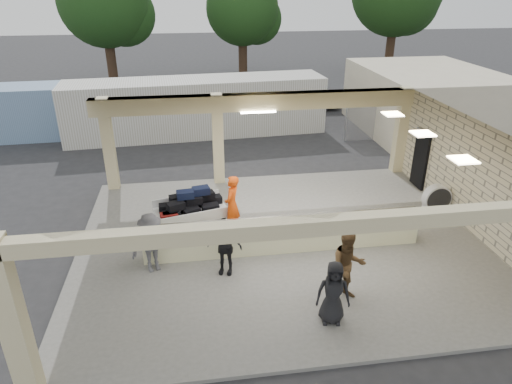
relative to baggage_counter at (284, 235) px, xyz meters
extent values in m
plane|color=#252528|center=(0.00, 0.50, -0.59)|extent=(120.00, 120.00, 0.00)
cube|color=#65635E|center=(0.00, 0.50, -0.54)|extent=(12.00, 10.00, 0.10)
cube|color=beige|center=(0.00, 0.50, 2.91)|extent=(12.00, 10.00, 0.02)
cube|color=beige|center=(6.00, 0.50, 1.16)|extent=(0.02, 10.00, 3.50)
cube|color=black|center=(5.94, 3.70, 0.56)|extent=(0.10, 0.95, 2.10)
cube|color=beige|center=(0.00, 5.25, 2.61)|extent=(12.00, 0.50, 0.60)
cube|color=beige|center=(0.00, -4.35, 2.76)|extent=(12.00, 0.30, 0.30)
cube|color=beige|center=(-5.50, 5.25, 1.21)|extent=(0.40, 0.40, 3.50)
cube|color=beige|center=(-1.50, 5.25, 1.21)|extent=(0.40, 0.40, 3.50)
cube|color=beige|center=(5.80, 5.30, 1.21)|extent=(0.40, 0.40, 3.50)
cube|color=beige|center=(-5.80, -4.30, 1.21)|extent=(0.40, 0.40, 3.50)
cube|color=white|center=(0.00, 5.00, 2.29)|extent=(1.30, 0.12, 0.06)
cube|color=#FFEABF|center=(3.80, 2.00, 2.88)|extent=(0.55, 0.55, 0.04)
cube|color=#FFEABF|center=(3.80, 0.00, 2.88)|extent=(0.55, 0.55, 0.04)
cube|color=#FFEABF|center=(3.80, -2.00, 2.88)|extent=(0.55, 0.55, 0.04)
cube|color=beige|center=(0.00, 0.00, -0.04)|extent=(8.00, 0.50, 0.90)
cube|color=#B7B7BC|center=(0.00, 0.00, 0.46)|extent=(8.20, 0.58, 0.06)
cube|color=silver|center=(-2.61, 1.73, 0.05)|extent=(2.49, 1.85, 0.11)
cylinder|color=black|center=(-3.35, 1.03, -0.31)|extent=(0.19, 0.37, 0.36)
cylinder|color=black|center=(-3.59, 1.98, -0.31)|extent=(0.19, 0.37, 0.36)
cylinder|color=black|center=(-1.62, 1.47, -0.31)|extent=(0.19, 0.37, 0.36)
cylinder|color=black|center=(-1.87, 2.42, -0.31)|extent=(0.19, 0.37, 0.36)
cube|color=silver|center=(-2.77, 2.37, 0.23)|extent=(2.17, 0.60, 0.27)
cube|color=silver|center=(-2.44, 1.08, 0.23)|extent=(2.17, 0.60, 0.27)
cube|color=black|center=(-3.23, 1.29, 0.22)|extent=(0.58, 0.46, 0.23)
cube|color=black|center=(-2.63, 1.45, 0.22)|extent=(0.58, 0.46, 0.23)
cube|color=black|center=(-2.02, 1.60, 0.22)|extent=(0.58, 0.46, 0.23)
cube|color=black|center=(-3.36, 1.81, 0.22)|extent=(0.58, 0.46, 0.23)
cube|color=black|center=(-2.76, 1.96, 0.22)|extent=(0.58, 0.46, 0.23)
cube|color=black|center=(-2.16, 2.12, 0.22)|extent=(0.58, 0.46, 0.23)
cube|color=black|center=(-3.08, 1.42, 0.46)|extent=(0.58, 0.46, 0.23)
cube|color=black|center=(-2.52, 1.75, 0.46)|extent=(0.58, 0.46, 0.23)
cube|color=black|center=(-2.14, 2.03, 0.46)|extent=(0.58, 0.46, 0.23)
cube|color=black|center=(-3.02, 1.90, 0.46)|extent=(0.58, 0.46, 0.23)
cube|color=black|center=(-2.78, 1.68, 0.70)|extent=(0.58, 0.46, 0.23)
cube|color=black|center=(-2.29, 1.90, 0.70)|extent=(0.58, 0.46, 0.23)
cube|color=#590F0C|center=(-3.29, 1.18, 0.22)|extent=(0.58, 0.46, 0.23)
cube|color=black|center=(-1.90, 2.19, 0.22)|extent=(0.58, 0.46, 0.23)
cube|color=black|center=(-2.70, 2.07, 0.46)|extent=(0.58, 0.46, 0.23)
cylinder|color=silver|center=(5.50, 1.48, 0.09)|extent=(0.94, 0.32, 0.94)
cylinder|color=black|center=(5.50, 1.48, 0.09)|extent=(0.83, 0.36, 0.83)
cube|color=silver|center=(5.19, 1.48, -0.33)|extent=(0.06, 0.52, 0.31)
cube|color=silver|center=(5.81, 1.48, -0.33)|extent=(0.06, 0.52, 0.31)
imported|color=#E7460C|center=(-1.38, 1.25, 0.45)|extent=(0.62, 0.78, 1.88)
imported|color=brown|center=(1.06, -2.41, 0.44)|extent=(0.91, 0.42, 1.85)
imported|color=black|center=(-1.79, -0.89, 0.31)|extent=(0.99, 0.59, 1.58)
imported|color=#4C4B50|center=(-3.70, -0.50, 0.37)|extent=(1.17, 0.76, 1.71)
imported|color=black|center=(0.48, -3.18, 0.30)|extent=(0.82, 0.46, 1.58)
imported|color=white|center=(9.35, 12.61, 0.16)|extent=(5.73, 3.94, 1.49)
imported|color=white|center=(12.82, 13.55, 0.15)|extent=(4.99, 2.89, 1.48)
imported|color=black|center=(4.51, 16.01, 0.15)|extent=(4.63, 2.45, 1.47)
cube|color=silver|center=(-2.13, 11.79, 0.81)|extent=(13.09, 3.52, 2.80)
cube|color=#7493BA|center=(-10.75, 12.51, 0.69)|extent=(9.94, 2.74, 2.56)
cylinder|color=gray|center=(5.00, 9.50, 0.41)|extent=(0.06, 0.06, 2.00)
cylinder|color=gray|center=(7.00, 9.50, 0.41)|extent=(0.06, 0.06, 2.00)
cylinder|color=gray|center=(9.00, 9.50, 0.41)|extent=(0.06, 0.06, 2.00)
cylinder|color=gray|center=(11.00, 9.50, 0.41)|extent=(0.06, 0.06, 2.00)
cylinder|color=gray|center=(13.00, 9.50, 0.41)|extent=(0.06, 0.06, 2.00)
cube|color=gray|center=(11.00, 9.50, 0.41)|extent=(12.00, 0.02, 2.00)
cylinder|color=gray|center=(11.00, 9.50, 1.41)|extent=(12.00, 0.05, 0.05)
cylinder|color=#382619|center=(-8.00, 24.50, 1.66)|extent=(0.70, 0.70, 4.50)
sphere|color=#163210|center=(-8.00, 24.50, 5.26)|extent=(6.30, 6.30, 6.30)
sphere|color=#163210|center=(-6.80, 25.10, 4.36)|extent=(4.50, 4.50, 4.50)
cylinder|color=#382619|center=(2.00, 26.50, 1.41)|extent=(0.70, 0.70, 4.00)
sphere|color=#163210|center=(2.00, 26.50, 4.61)|extent=(5.60, 5.60, 5.60)
sphere|color=#163210|center=(3.20, 27.10, 3.81)|extent=(4.00, 4.00, 4.00)
cylinder|color=#382619|center=(14.00, 25.50, 1.91)|extent=(0.70, 0.70, 5.00)
sphere|color=#163210|center=(15.20, 26.10, 4.91)|extent=(5.00, 5.00, 5.00)
cube|color=beige|center=(9.50, 10.50, 1.01)|extent=(6.00, 8.00, 3.20)
camera|label=1|loc=(-2.46, -11.17, 6.74)|focal=32.00mm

